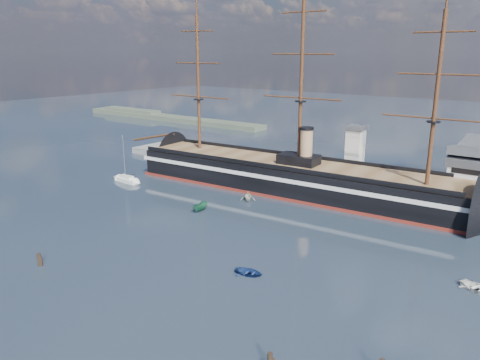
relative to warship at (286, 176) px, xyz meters
The scene contains 11 objects.
ground 22.83m from the warship, 62.89° to the right, with size 600.00×600.00×0.00m, color #1E2933.
quay 26.11m from the warship, 38.33° to the left, with size 180.00×18.00×2.00m, color slate.
quay_tower 19.41m from the warship, 44.48° to the left, with size 5.00×5.00×15.00m.
shoreline 149.23m from the warship, 149.82° to the left, with size 120.00×10.00×4.00m.
warship is the anchor object (origin of this frame).
sailboat 45.07m from the warship, 153.69° to the right, with size 8.52×3.00×13.40m.
motorboat_a 27.26m from the warship, 104.84° to the right, with size 5.87×2.15×2.35m, color #1E6341.
motorboat_b 50.02m from the warship, 65.19° to the right, with size 3.01×1.20×1.40m, color navy.
motorboat_d 13.87m from the warship, 102.67° to the right, with size 6.86×2.97×2.51m, color beige.
motorboat_e 59.44m from the warship, 28.57° to the right, with size 3.28×1.31×1.53m, color white.
piling_near_left 65.15m from the warship, 98.74° to the right, with size 0.64×0.64×3.01m, color black.
Camera 1 is at (51.96, -42.33, 35.69)m, focal length 35.00 mm.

